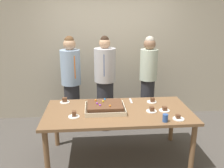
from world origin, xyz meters
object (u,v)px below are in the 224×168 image
plated_slice_center_back (164,110)px  person_green_shirt_behind (148,80)px  plated_slice_near_right (152,101)px  person_striped_tie_right (105,83)px  plated_slice_center_front (65,101)px  person_serving_front (71,81)px  sheet_cake (105,107)px  plated_slice_near_left (178,118)px  plated_slice_far_left (74,115)px  cake_server_utensil (131,101)px  party_table (118,115)px  plated_slice_far_right (152,110)px  drink_cup_nearest (165,118)px

plated_slice_center_back → person_green_shirt_behind: bearing=89.0°
plated_slice_near_right → person_striped_tie_right: 0.98m
plated_slice_center_front → plated_slice_center_back: size_ratio=1.00×
person_green_shirt_behind → plated_slice_center_front: bearing=-25.8°
plated_slice_center_back → person_serving_front: person_serving_front is taller
plated_slice_near_right → sheet_cake: bearing=-161.1°
plated_slice_near_left → person_serving_front: person_serving_front is taller
person_green_shirt_behind → plated_slice_far_left: bearing=-6.8°
plated_slice_near_right → person_striped_tie_right: size_ratio=0.09×
cake_server_utensil → plated_slice_near_left: bearing=-54.0°
plated_slice_far_left → plated_slice_center_front: plated_slice_far_left is taller
party_table → person_striped_tie_right: person_striped_tie_right is taller
plated_slice_far_left → cake_server_utensil: size_ratio=0.75×
plated_slice_far_left → plated_slice_center_front: (-0.18, 0.54, 0.00)m
plated_slice_far_right → person_striped_tie_right: bearing=119.9°
plated_slice_near_left → person_green_shirt_behind: bearing=93.4°
plated_slice_center_back → person_serving_front: 1.84m
sheet_cake → plated_slice_near_left: size_ratio=3.73×
party_table → person_green_shirt_behind: bearing=57.3°
cake_server_utensil → person_striped_tie_right: size_ratio=0.12×
person_serving_front → person_green_shirt_behind: person_serving_front is taller
plated_slice_center_front → person_serving_front: (0.04, 0.75, 0.10)m
person_striped_tie_right → party_table: bearing=11.0°
plated_slice_center_front → person_green_shirt_behind: size_ratio=0.09×
plated_slice_near_left → plated_slice_center_front: (-1.54, 0.73, 0.01)m
plated_slice_center_back → drink_cup_nearest: drink_cup_nearest is taller
plated_slice_center_back → plated_slice_far_left: bearing=-175.9°
plated_slice_center_back → person_striped_tie_right: 1.30m
plated_slice_far_left → drink_cup_nearest: (1.16, -0.24, 0.02)m
party_table → plated_slice_center_front: bearing=153.9°
drink_cup_nearest → cake_server_utensil: 0.82m
plated_slice_far_left → person_striped_tie_right: size_ratio=0.09×
person_green_shirt_behind → person_striped_tie_right: person_striped_tie_right is taller
sheet_cake → person_striped_tie_right: person_striped_tie_right is taller
plated_slice_near_left → person_serving_front: bearing=135.2°
plated_slice_center_front → person_striped_tie_right: size_ratio=0.09×
drink_cup_nearest → plated_slice_far_right: bearing=105.6°
plated_slice_center_back → person_green_shirt_behind: person_green_shirt_behind is taller
cake_server_utensil → drink_cup_nearest: bearing=-67.3°
cake_server_utensil → person_striped_tie_right: 0.72m
plated_slice_near_left → plated_slice_far_left: size_ratio=1.00×
party_table → sheet_cake: size_ratio=3.68×
plated_slice_near_right → plated_slice_far_right: size_ratio=1.00×
plated_slice_near_right → drink_cup_nearest: bearing=-90.1°
plated_slice_center_front → plated_slice_center_back: plated_slice_center_front is taller
plated_slice_far_right → plated_slice_center_front: plated_slice_center_front is taller
cake_server_utensil → plated_slice_far_right: bearing=-62.3°
party_table → plated_slice_near_right: bearing=26.4°
cake_server_utensil → party_table: bearing=-124.0°
plated_slice_center_front → person_green_shirt_behind: person_green_shirt_behind is taller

